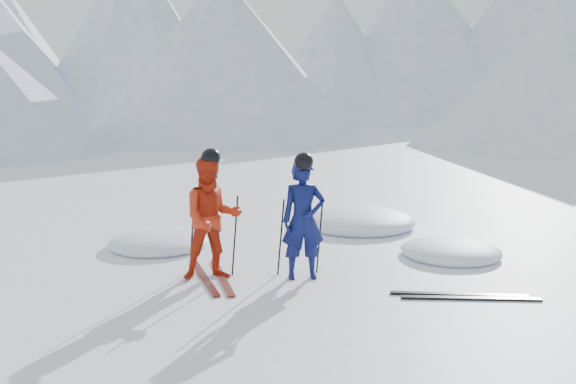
{
  "coord_description": "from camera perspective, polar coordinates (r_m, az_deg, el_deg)",
  "views": [
    {
      "loc": [
        -2.12,
        -8.14,
        2.49
      ],
      "look_at": [
        -1.68,
        0.5,
        1.1
      ],
      "focal_mm": 38.0,
      "sensor_mm": 36.0,
      "label": 1
    }
  ],
  "objects": [
    {
      "name": "ground",
      "position": [
        8.77,
        11.31,
        -7.55
      ],
      "size": [
        160.0,
        160.0,
        0.0
      ],
      "primitive_type": "plane",
      "color": "white",
      "rests_on": "ground"
    },
    {
      "name": "mountain_range",
      "position": [
        44.35,
        7.52,
        14.51
      ],
      "size": [
        106.15,
        62.94,
        15.53
      ],
      "color": "#B2BCD1",
      "rests_on": "ground"
    },
    {
      "name": "skier_blue",
      "position": [
        8.24,
        1.45,
        -2.64
      ],
      "size": [
        0.62,
        0.44,
        1.62
      ],
      "primitive_type": "imported",
      "rotation": [
        0.0,
        0.0,
        0.09
      ],
      "color": "#0C1248",
      "rests_on": "ground"
    },
    {
      "name": "skier_red",
      "position": [
        8.27,
        -7.13,
        -2.46
      ],
      "size": [
        0.94,
        0.81,
        1.68
      ],
      "primitive_type": "imported",
      "rotation": [
        0.0,
        0.0,
        0.24
      ],
      "color": "red",
      "rests_on": "ground"
    },
    {
      "name": "pole_blue_left",
      "position": [
        8.42,
        -0.67,
        -4.25
      ],
      "size": [
        0.11,
        0.08,
        1.08
      ],
      "primitive_type": "cylinder",
      "rotation": [
        0.05,
        0.08,
        0.0
      ],
      "color": "black",
      "rests_on": "ground"
    },
    {
      "name": "pole_blue_right",
      "position": [
        8.56,
        2.99,
        -4.05
      ],
      "size": [
        0.11,
        0.07,
        1.08
      ],
      "primitive_type": "cylinder",
      "rotation": [
        -0.04,
        0.08,
        0.0
      ],
      "color": "black",
      "rests_on": "ground"
    },
    {
      "name": "pole_red_left",
      "position": [
        8.6,
        -8.97,
        -3.95
      ],
      "size": [
        0.11,
        0.09,
        1.12
      ],
      "primitive_type": "cylinder",
      "rotation": [
        0.06,
        0.08,
        0.0
      ],
      "color": "black",
      "rests_on": "ground"
    },
    {
      "name": "pole_red_right",
      "position": [
        8.46,
        -4.99,
        -4.09
      ],
      "size": [
        0.11,
        0.08,
        1.12
      ],
      "primitive_type": "cylinder",
      "rotation": [
        -0.05,
        0.08,
        0.0
      ],
      "color": "black",
      "rests_on": "ground"
    },
    {
      "name": "ski_worn_left",
      "position": [
        8.49,
        -7.83,
        -7.91
      ],
      "size": [
        0.54,
        1.66,
        0.03
      ],
      "primitive_type": "cube",
      "rotation": [
        0.0,
        0.0,
        0.27
      ],
      "color": "black",
      "rests_on": "ground"
    },
    {
      "name": "ski_worn_right",
      "position": [
        8.47,
        -6.2,
        -7.92
      ],
      "size": [
        0.43,
        1.68,
        0.03
      ],
      "primitive_type": "cube",
      "rotation": [
        0.0,
        0.0,
        0.2
      ],
      "color": "black",
      "rests_on": "ground"
    },
    {
      "name": "ski_loose_a",
      "position": [
        8.01,
        15.7,
        -9.22
      ],
      "size": [
        1.7,
        0.32,
        0.03
      ],
      "primitive_type": "cube",
      "rotation": [
        0.0,
        0.0,
        1.43
      ],
      "color": "black",
      "rests_on": "ground"
    },
    {
      "name": "ski_loose_b",
      "position": [
        7.9,
        16.74,
        -9.51
      ],
      "size": [
        1.7,
        0.26,
        0.03
      ],
      "primitive_type": "cube",
      "rotation": [
        0.0,
        0.0,
        1.47
      ],
      "color": "black",
      "rests_on": "ground"
    },
    {
      "name": "snow_lumps",
      "position": [
        10.83,
        3.91,
        -4.18
      ],
      "size": [
        6.23,
        4.03,
        0.47
      ],
      "color": "white",
      "rests_on": "ground"
    }
  ]
}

